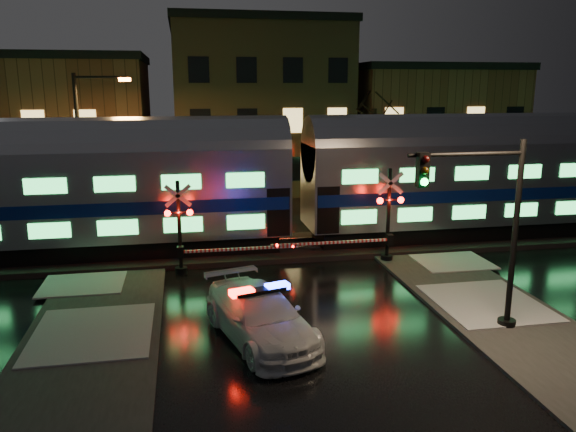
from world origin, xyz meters
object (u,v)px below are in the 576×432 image
at_px(police_car, 260,316).
at_px(crossing_signal_right, 381,225).
at_px(crossing_signal_left, 189,237).
at_px(streetlight, 85,145).
at_px(traffic_light, 488,233).

height_order(police_car, crossing_signal_right, crossing_signal_right).
bearing_deg(crossing_signal_left, streetlight, 125.22).
bearing_deg(traffic_light, crossing_signal_left, 151.65).
bearing_deg(police_car, crossing_signal_left, 91.45).
bearing_deg(traffic_light, crossing_signal_right, 106.64).
height_order(crossing_signal_right, streetlight, streetlight).
relative_size(traffic_light, streetlight, 0.74).
relative_size(police_car, crossing_signal_left, 1.04).
xyz_separation_m(crossing_signal_left, streetlight, (-4.73, 6.70, 3.05)).
height_order(police_car, traffic_light, traffic_light).
height_order(crossing_signal_left, streetlight, streetlight).
height_order(police_car, streetlight, streetlight).
relative_size(crossing_signal_left, traffic_light, 0.91).
bearing_deg(crossing_signal_right, streetlight, 152.26).
xyz_separation_m(crossing_signal_right, streetlight, (-12.73, 6.69, 2.94)).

